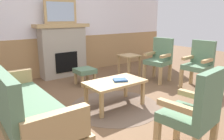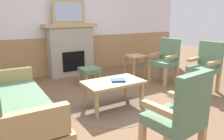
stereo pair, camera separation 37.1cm
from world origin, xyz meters
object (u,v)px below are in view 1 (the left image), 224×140
object	(u,v)px
coffee_table	(115,84)
armchair_by_window_left	(199,62)
book_on_table	(120,80)
armchair_front_left	(195,111)
couch	(24,110)
fireplace	(63,50)
side_table	(129,60)
framed_picture	(61,12)
footstool	(85,72)
armchair_near_fireplace	(160,58)

from	to	relation	value
coffee_table	armchair_by_window_left	size ratio (longest dim) A/B	0.98
book_on_table	armchair_front_left	distance (m)	1.52
couch	fireplace	bearing A→B (deg)	56.54
book_on_table	side_table	distance (m)	1.79
framed_picture	armchair_front_left	world-z (taller)	framed_picture
book_on_table	side_table	world-z (taller)	side_table
footstool	armchair_front_left	world-z (taller)	armchair_front_left
armchair_near_fireplace	armchair_front_left	bearing A→B (deg)	-132.37
footstool	armchair_by_window_left	xyz separation A→B (m)	(1.77, -1.60, 0.25)
book_on_table	footstool	world-z (taller)	book_on_table
fireplace	side_table	world-z (taller)	fireplace
couch	footstool	bearing A→B (deg)	41.76
couch	armchair_near_fireplace	xyz separation A→B (m)	(3.19, 0.72, 0.14)
armchair_by_window_left	couch	bearing A→B (deg)	178.13
side_table	fireplace	bearing A→B (deg)	139.06
couch	armchair_front_left	size ratio (longest dim) A/B	1.84
footstool	armchair_by_window_left	distance (m)	2.40
couch	armchair_front_left	world-z (taller)	same
book_on_table	footstool	size ratio (longest dim) A/B	0.54
framed_picture	fireplace	bearing A→B (deg)	-90.00
framed_picture	coffee_table	world-z (taller)	framed_picture
fireplace	coffee_table	xyz separation A→B (m)	(-0.13, -2.26, -0.27)
armchair_by_window_left	framed_picture	bearing A→B (deg)	125.82
fireplace	armchair_near_fireplace	xyz separation A→B (m)	(1.59, -1.70, -0.11)
framed_picture	armchair_front_left	size ratio (longest dim) A/B	0.82
framed_picture	couch	distance (m)	3.13
coffee_table	armchair_front_left	bearing A→B (deg)	-97.06
armchair_near_fireplace	side_table	world-z (taller)	armchair_near_fireplace
footstool	framed_picture	bearing A→B (deg)	93.87
fireplace	book_on_table	world-z (taller)	fireplace
armchair_near_fireplace	armchair_by_window_left	xyz separation A→B (m)	(0.24, -0.84, 0.00)
couch	footstool	world-z (taller)	couch
book_on_table	armchair_near_fireplace	bearing A→B (deg)	19.98
couch	armchair_by_window_left	xyz separation A→B (m)	(3.43, -0.11, 0.14)
armchair_near_fireplace	armchair_front_left	xyz separation A→B (m)	(-1.91, -2.10, 0.00)
book_on_table	armchair_by_window_left	xyz separation A→B (m)	(1.90, -0.24, 0.08)
framed_picture	footstool	world-z (taller)	framed_picture
fireplace	armchair_by_window_left	size ratio (longest dim) A/B	1.33
armchair_front_left	couch	bearing A→B (deg)	133.01
framed_picture	couch	xyz separation A→B (m)	(-1.60, -2.43, -1.16)
side_table	couch	bearing A→B (deg)	-154.40
side_table	armchair_by_window_left	bearing A→B (deg)	-67.77
armchair_by_window_left	armchair_front_left	world-z (taller)	same
book_on_table	armchair_front_left	bearing A→B (deg)	-99.78
coffee_table	book_on_table	size ratio (longest dim) A/B	4.41
couch	book_on_table	xyz separation A→B (m)	(1.54, 0.12, 0.06)
fireplace	book_on_table	bearing A→B (deg)	-91.66
framed_picture	armchair_by_window_left	xyz separation A→B (m)	(1.83, -2.54, -1.02)
couch	coffee_table	size ratio (longest dim) A/B	1.88
armchair_by_window_left	armchair_near_fireplace	bearing A→B (deg)	106.26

